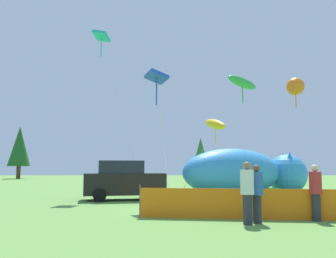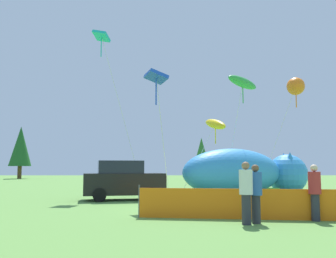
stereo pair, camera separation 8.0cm
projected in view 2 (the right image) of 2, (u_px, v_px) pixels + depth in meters
The scene contains 15 objects.
ground_plane at pixel (196, 208), 15.42m from camera, with size 120.00×120.00×0.00m, color #609342.
parked_car at pixel (123, 180), 19.32m from camera, with size 4.40×2.63×2.01m.
folding_chair at pixel (273, 198), 14.29m from camera, with size 0.64×0.64×0.89m.
inflatable_cat at pixel (245, 174), 21.89m from camera, with size 8.40×5.48×2.75m.
safety_fence at pixel (245, 204), 12.17m from camera, with size 7.04×1.04×1.08m.
spectator_in_grey_shirt at pixel (256, 191), 11.35m from camera, with size 0.38×0.38×1.77m.
spectator_in_yellow_shirt at pixel (246, 190), 11.10m from camera, with size 0.40×0.40×1.85m.
spectator_in_blue_shirt at pixel (315, 190), 11.80m from camera, with size 0.39×0.39×1.77m.
kite_orange_flower at pixel (296, 87), 22.69m from camera, with size 2.99×1.07×7.11m.
kite_blue_box at pixel (156, 79), 16.99m from camera, with size 1.24×1.61×6.04m.
kite_green_fish at pixel (243, 83), 23.11m from camera, with size 2.53×2.92×7.29m.
kite_yellow_hero at pixel (215, 124), 24.63m from camera, with size 3.17×2.88×5.12m.
kite_teal_diamond at pixel (102, 40), 22.85m from camera, with size 3.12×1.89×9.98m.
horizon_tree_east at pixel (21, 146), 54.29m from camera, with size 3.17×3.17×7.57m.
horizon_tree_west at pixel (202, 154), 50.76m from camera, with size 2.36×2.36×5.64m.
Camera 2 is at (-1.27, -15.66, 1.70)m, focal length 40.00 mm.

